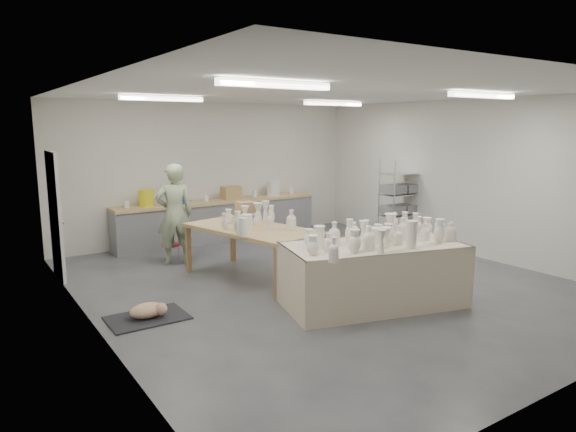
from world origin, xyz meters
TOP-DOWN VIEW (x-y plane):
  - room at (-0.11, 0.08)m, footprint 8.00×8.02m
  - back_counter at (-0.01, 3.68)m, footprint 4.60×0.60m
  - wire_shelf at (3.20, 1.40)m, footprint 0.88×0.48m
  - drying_table at (-0.02, -1.24)m, footprint 2.70×1.80m
  - work_table at (-0.75, 0.92)m, footprint 1.63×2.49m
  - rug at (-2.86, -0.00)m, footprint 1.00×0.70m
  - cat at (-2.84, -0.02)m, footprint 0.53×0.44m
  - potter at (-1.51, 2.40)m, footprint 0.75×0.58m
  - red_stool at (-1.51, 2.67)m, footprint 0.43×0.43m

SIDE VIEW (x-z plane):
  - rug at x=-2.86m, z-range 0.00..0.02m
  - cat at x=-2.84m, z-range 0.02..0.22m
  - red_stool at x=-1.51m, z-range 0.12..0.44m
  - drying_table at x=-0.02m, z-range -0.15..1.10m
  - back_counter at x=-0.01m, z-range -0.13..1.11m
  - work_table at x=-0.75m, z-range 0.25..1.47m
  - wire_shelf at x=3.20m, z-range 0.02..1.82m
  - potter at x=-1.51m, z-range 0.00..1.84m
  - room at x=-0.11m, z-range 0.56..3.56m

